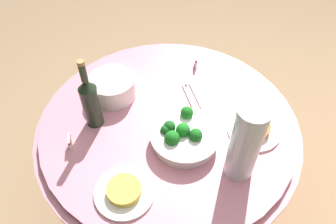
{
  "coord_description": "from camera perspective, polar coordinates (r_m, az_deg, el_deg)",
  "views": [
    {
      "loc": [
        0.87,
        0.3,
        1.82
      ],
      "look_at": [
        0.0,
        0.0,
        0.79
      ],
      "focal_mm": 34.8,
      "sensor_mm": 36.0,
      "label": 1
    }
  ],
  "objects": [
    {
      "name": "ground_plane",
      "position": [
        2.04,
        0.0,
        -14.98
      ],
      "size": [
        6.0,
        6.0,
        0.0
      ],
      "primitive_type": "plane",
      "color": "#9E7F5B"
    },
    {
      "name": "buffet_table",
      "position": [
        1.71,
        0.0,
        -9.3
      ],
      "size": [
        1.16,
        1.16,
        0.74
      ],
      "color": "maroon",
      "rests_on": "ground_plane"
    },
    {
      "name": "broccoli_bowl",
      "position": [
        1.31,
        2.77,
        -4.26
      ],
      "size": [
        0.28,
        0.28,
        0.1
      ],
      "color": "white",
      "rests_on": "buffet_table"
    },
    {
      "name": "plate_stack",
      "position": [
        1.51,
        -9.67,
        4.35
      ],
      "size": [
        0.21,
        0.21,
        0.1
      ],
      "color": "white",
      "rests_on": "buffet_table"
    },
    {
      "name": "wine_bottle",
      "position": [
        1.35,
        -13.43,
        1.84
      ],
      "size": [
        0.07,
        0.07,
        0.34
      ],
      "color": "#212F1F",
      "rests_on": "buffet_table"
    },
    {
      "name": "decorative_fruit_vase",
      "position": [
        1.17,
        13.25,
        -5.85
      ],
      "size": [
        0.11,
        0.11,
        0.34
      ],
      "color": "silver",
      "rests_on": "buffet_table"
    },
    {
      "name": "serving_tongs",
      "position": [
        1.52,
        4.04,
        3.0
      ],
      "size": [
        0.16,
        0.13,
        0.01
      ],
      "color": "silver",
      "rests_on": "buffet_table"
    },
    {
      "name": "food_plate_fried_egg",
      "position": [
        1.22,
        -7.66,
        -13.61
      ],
      "size": [
        0.22,
        0.22,
        0.04
      ],
      "color": "white",
      "rests_on": "buffet_table"
    },
    {
      "name": "food_plate_peanuts",
      "position": [
        1.41,
        14.85,
        -2.91
      ],
      "size": [
        0.22,
        0.22,
        0.04
      ],
      "color": "white",
      "rests_on": "buffet_table"
    },
    {
      "name": "label_placard_front",
      "position": [
        1.36,
        -16.77,
        -4.99
      ],
      "size": [
        0.05,
        0.03,
        0.05
      ],
      "color": "white",
      "rests_on": "buffet_table"
    },
    {
      "name": "label_placard_mid",
      "position": [
        1.66,
        4.94,
        8.87
      ],
      "size": [
        0.05,
        0.02,
        0.05
      ],
      "color": "white",
      "rests_on": "buffet_table"
    }
  ]
}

